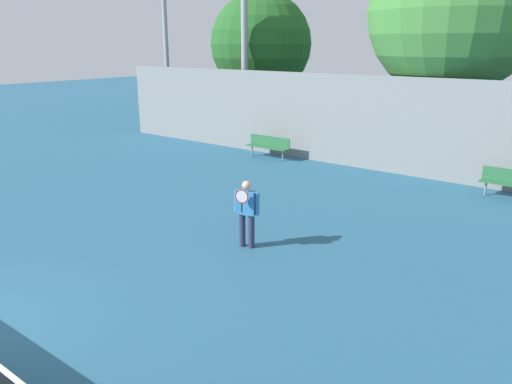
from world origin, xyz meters
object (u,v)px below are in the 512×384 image
object	(u,v)px
bench_courtside_far	(268,145)
tree_green_broad	(454,12)
tennis_player	(247,210)
tree_green_tall	(261,44)

from	to	relation	value
bench_courtside_far	tree_green_broad	size ratio (longest dim) A/B	0.23
tennis_player	bench_courtside_far	bearing A→B (deg)	107.88
bench_courtside_far	tree_green_broad	distance (m)	8.27
tennis_player	tree_green_tall	bearing A→B (deg)	110.50
tree_green_tall	tree_green_broad	xyz separation A→B (m)	(9.26, -0.88, 1.10)
tennis_player	tree_green_broad	size ratio (longest dim) A/B	0.18
tennis_player	tree_green_broad	bearing A→B (deg)	70.66
bench_courtside_far	tree_green_tall	xyz separation A→B (m)	(-3.43, 3.98, 3.89)
tree_green_tall	tree_green_broad	bearing A→B (deg)	-5.45
tennis_player	bench_courtside_far	size ratio (longest dim) A/B	0.81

